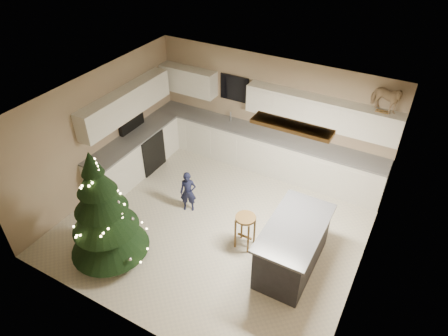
{
  "coord_description": "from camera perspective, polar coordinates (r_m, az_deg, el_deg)",
  "views": [
    {
      "loc": [
        2.91,
        -4.93,
        5.59
      ],
      "look_at": [
        0.0,
        0.35,
        1.15
      ],
      "focal_mm": 32.0,
      "sensor_mm": 36.0,
      "label": 1
    }
  ],
  "objects": [
    {
      "name": "room_shell",
      "position": [
        6.89,
        -1.23,
        2.46
      ],
      "size": [
        5.52,
        5.02,
        2.61
      ],
      "color": "tan",
      "rests_on": "ground_plane"
    },
    {
      "name": "christmas_tree",
      "position": [
        7.07,
        -16.78,
        -6.77
      ],
      "size": [
        1.42,
        1.37,
        2.27
      ],
      "rotation": [
        0.0,
        0.0,
        -0.03
      ],
      "color": "#3F2816",
      "rests_on": "ground_plane"
    },
    {
      "name": "cabinetry",
      "position": [
        9.01,
        -1.08,
        3.95
      ],
      "size": [
        5.5,
        3.2,
        2.0
      ],
      "color": "silver",
      "rests_on": "ground_plane"
    },
    {
      "name": "ground_plane",
      "position": [
        8.0,
        -1.22,
        -7.95
      ],
      "size": [
        5.5,
        5.5,
        0.0
      ],
      "primitive_type": "plane",
      "color": "beige"
    },
    {
      "name": "toddler",
      "position": [
        8.06,
        -5.14,
        -3.43
      ],
      "size": [
        0.39,
        0.34,
        0.9
      ],
      "primitive_type": "imported",
      "rotation": [
        0.0,
        0.0,
        0.44
      ],
      "color": "black",
      "rests_on": "ground_plane"
    },
    {
      "name": "island",
      "position": [
        7.04,
        9.8,
        -10.93
      ],
      "size": [
        0.9,
        1.7,
        0.95
      ],
      "color": "black",
      "rests_on": "ground_plane"
    },
    {
      "name": "rocking_horse",
      "position": [
        7.99,
        22.09,
        9.23
      ],
      "size": [
        0.69,
        0.48,
        0.55
      ],
      "rotation": [
        0.0,
        0.0,
        1.24
      ],
      "color": "brown",
      "rests_on": "cabinetry"
    },
    {
      "name": "bar_stool",
      "position": [
        7.24,
        3.06,
        -8.0
      ],
      "size": [
        0.37,
        0.37,
        0.71
      ],
      "rotation": [
        0.0,
        0.0,
        0.37
      ],
      "color": "brown",
      "rests_on": "ground_plane"
    }
  ]
}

